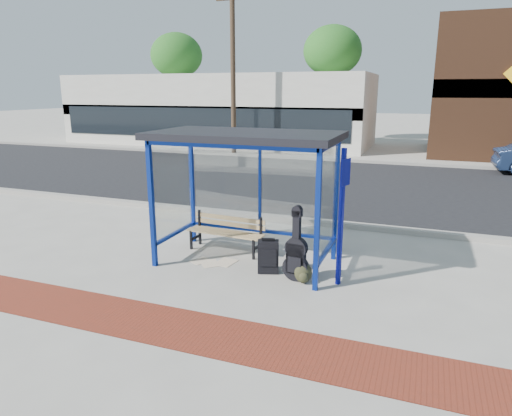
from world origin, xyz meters
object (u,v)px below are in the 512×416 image
at_px(bench, 227,231).
at_px(suitcase, 268,257).
at_px(backpack, 303,273).
at_px(guitar_bag, 296,255).

bearing_deg(bench, suitcase, -29.97).
distance_m(bench, backpack, 2.10).
bearing_deg(suitcase, backpack, -34.94).
bearing_deg(suitcase, guitar_bag, -34.47).
distance_m(suitcase, backpack, 0.73).
distance_m(bench, suitcase, 1.39).
bearing_deg(backpack, guitar_bag, 139.83).
bearing_deg(suitcase, bench, 127.77).
distance_m(bench, guitar_bag, 1.94).
xyz_separation_m(bench, backpack, (1.84, -0.99, -0.25)).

